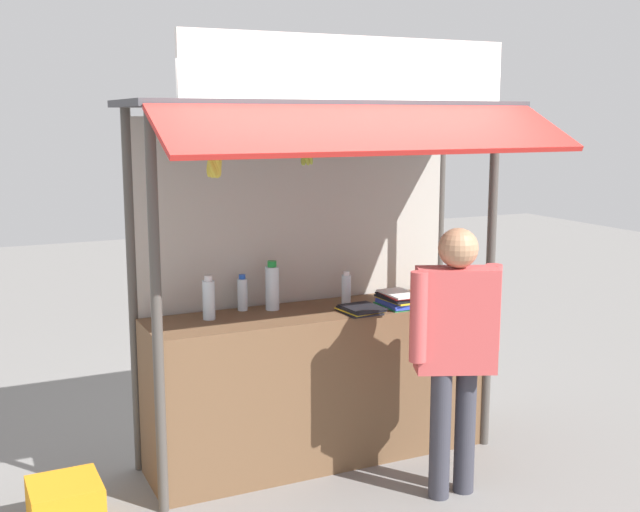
{
  "coord_description": "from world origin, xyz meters",
  "views": [
    {
      "loc": [
        -2.09,
        -4.45,
        2.21
      ],
      "look_at": [
        0.0,
        0.0,
        1.34
      ],
      "focal_mm": 44.56,
      "sensor_mm": 36.0,
      "label": 1
    }
  ],
  "objects_px": {
    "magazine_stack_right": "(466,294)",
    "banana_bunch_inner_left": "(214,166)",
    "magazine_stack_mid_right": "(398,299)",
    "banana_bunch_leftmost": "(306,154)",
    "water_bottle_far_left": "(209,299)",
    "magazine_stack_mid_left": "(361,310)",
    "plastic_crate": "(65,505)",
    "water_bottle_back_right": "(272,287)",
    "vendor_person": "(456,338)",
    "water_bottle_front_left": "(346,289)",
    "water_bottle_far_right": "(242,294)"
  },
  "relations": [
    {
      "from": "banana_bunch_inner_left",
      "to": "water_bottle_front_left",
      "type": "bearing_deg",
      "value": 23.75
    },
    {
      "from": "magazine_stack_right",
      "to": "vendor_person",
      "type": "relative_size",
      "value": 0.19
    },
    {
      "from": "water_bottle_back_right",
      "to": "water_bottle_far_left",
      "type": "distance_m",
      "value": 0.44
    },
    {
      "from": "banana_bunch_leftmost",
      "to": "water_bottle_far_right",
      "type": "bearing_deg",
      "value": 107.39
    },
    {
      "from": "water_bottle_far_right",
      "to": "water_bottle_back_right",
      "type": "height_order",
      "value": "water_bottle_back_right"
    },
    {
      "from": "magazine_stack_mid_right",
      "to": "magazine_stack_mid_left",
      "type": "bearing_deg",
      "value": -172.72
    },
    {
      "from": "water_bottle_far_right",
      "to": "magazine_stack_mid_left",
      "type": "bearing_deg",
      "value": -29.9
    },
    {
      "from": "water_bottle_far_right",
      "to": "magazine_stack_right",
      "type": "relative_size",
      "value": 0.77
    },
    {
      "from": "magazine_stack_mid_left",
      "to": "magazine_stack_right",
      "type": "bearing_deg",
      "value": 0.31
    },
    {
      "from": "water_bottle_far_left",
      "to": "magazine_stack_mid_left",
      "type": "relative_size",
      "value": 0.95
    },
    {
      "from": "magazine_stack_right",
      "to": "plastic_crate",
      "type": "xyz_separation_m",
      "value": [
        -2.64,
        -0.08,
        -0.9
      ]
    },
    {
      "from": "magazine_stack_mid_right",
      "to": "banana_bunch_leftmost",
      "type": "height_order",
      "value": "banana_bunch_leftmost"
    },
    {
      "from": "water_bottle_back_right",
      "to": "plastic_crate",
      "type": "distance_m",
      "value": 1.75
    },
    {
      "from": "magazine_stack_mid_right",
      "to": "vendor_person",
      "type": "height_order",
      "value": "vendor_person"
    },
    {
      "from": "water_bottle_back_right",
      "to": "banana_bunch_inner_left",
      "type": "bearing_deg",
      "value": -135.61
    },
    {
      "from": "magazine_stack_mid_right",
      "to": "banana_bunch_inner_left",
      "type": "relative_size",
      "value": 1.09
    },
    {
      "from": "magazine_stack_mid_right",
      "to": "magazine_stack_right",
      "type": "bearing_deg",
      "value": -3.78
    },
    {
      "from": "water_bottle_back_right",
      "to": "banana_bunch_leftmost",
      "type": "relative_size",
      "value": 1.36
    },
    {
      "from": "water_bottle_far_left",
      "to": "water_bottle_front_left",
      "type": "xyz_separation_m",
      "value": [
        0.93,
        -0.01,
        -0.02
      ]
    },
    {
      "from": "magazine_stack_right",
      "to": "vendor_person",
      "type": "bearing_deg",
      "value": -129.32
    },
    {
      "from": "banana_bunch_leftmost",
      "to": "magazine_stack_right",
      "type": "bearing_deg",
      "value": 9.62
    },
    {
      "from": "magazine_stack_mid_right",
      "to": "water_bottle_far_left",
      "type": "bearing_deg",
      "value": 170.2
    },
    {
      "from": "magazine_stack_mid_left",
      "to": "vendor_person",
      "type": "height_order",
      "value": "vendor_person"
    },
    {
      "from": "vendor_person",
      "to": "banana_bunch_leftmost",
      "type": "bearing_deg",
      "value": -6.49
    },
    {
      "from": "vendor_person",
      "to": "water_bottle_far_right",
      "type": "bearing_deg",
      "value": -24.31
    },
    {
      "from": "water_bottle_far_left",
      "to": "magazine_stack_right",
      "type": "distance_m",
      "value": 1.73
    },
    {
      "from": "magazine_stack_mid_left",
      "to": "banana_bunch_inner_left",
      "type": "relative_size",
      "value": 1.0
    },
    {
      "from": "water_bottle_far_left",
      "to": "water_bottle_far_right",
      "type": "bearing_deg",
      "value": 26.02
    },
    {
      "from": "magazine_stack_right",
      "to": "water_bottle_far_left",
      "type": "bearing_deg",
      "value": 171.96
    },
    {
      "from": "water_bottle_far_right",
      "to": "water_bottle_front_left",
      "type": "height_order",
      "value": "water_bottle_far_right"
    },
    {
      "from": "water_bottle_far_right",
      "to": "vendor_person",
      "type": "distance_m",
      "value": 1.38
    },
    {
      "from": "water_bottle_far_left",
      "to": "banana_bunch_inner_left",
      "type": "distance_m",
      "value": 0.95
    },
    {
      "from": "magazine_stack_mid_right",
      "to": "vendor_person",
      "type": "xyz_separation_m",
      "value": [
        -0.02,
        -0.67,
        -0.08
      ]
    },
    {
      "from": "water_bottle_front_left",
      "to": "magazine_stack_right",
      "type": "height_order",
      "value": "water_bottle_front_left"
    },
    {
      "from": "plastic_crate",
      "to": "water_bottle_front_left",
      "type": "bearing_deg",
      "value": 9.59
    },
    {
      "from": "water_bottle_back_right",
      "to": "water_bottle_front_left",
      "type": "xyz_separation_m",
      "value": [
        0.49,
        -0.07,
        -0.04
      ]
    },
    {
      "from": "water_bottle_far_right",
      "to": "water_bottle_back_right",
      "type": "distance_m",
      "value": 0.19
    },
    {
      "from": "water_bottle_far_right",
      "to": "magazine_stack_mid_left",
      "type": "distance_m",
      "value": 0.76
    },
    {
      "from": "magazine_stack_mid_left",
      "to": "banana_bunch_leftmost",
      "type": "relative_size",
      "value": 1.23
    },
    {
      "from": "water_bottle_far_right",
      "to": "magazine_stack_mid_right",
      "type": "xyz_separation_m",
      "value": [
        0.95,
        -0.34,
        -0.06
      ]
    },
    {
      "from": "plastic_crate",
      "to": "water_bottle_back_right",
      "type": "bearing_deg",
      "value": 15.62
    },
    {
      "from": "magazine_stack_right",
      "to": "banana_bunch_leftmost",
      "type": "height_order",
      "value": "banana_bunch_leftmost"
    },
    {
      "from": "water_bottle_front_left",
      "to": "banana_bunch_inner_left",
      "type": "xyz_separation_m",
      "value": [
        -1.02,
        -0.45,
        0.86
      ]
    },
    {
      "from": "water_bottle_far_right",
      "to": "vendor_person",
      "type": "relative_size",
      "value": 0.15
    },
    {
      "from": "magazine_stack_right",
      "to": "banana_bunch_leftmost",
      "type": "bearing_deg",
      "value": -170.38
    },
    {
      "from": "magazine_stack_right",
      "to": "banana_bunch_leftmost",
      "type": "distance_m",
      "value": 1.61
    },
    {
      "from": "magazine_stack_mid_left",
      "to": "plastic_crate",
      "type": "relative_size",
      "value": 0.76
    },
    {
      "from": "water_bottle_far_left",
      "to": "magazine_stack_right",
      "type": "xyz_separation_m",
      "value": [
        1.71,
        -0.24,
        -0.09
      ]
    },
    {
      "from": "banana_bunch_leftmost",
      "to": "water_bottle_far_left",
      "type": "bearing_deg",
      "value": 134.19
    },
    {
      "from": "magazine_stack_right",
      "to": "banana_bunch_inner_left",
      "type": "bearing_deg",
      "value": -173.26
    }
  ]
}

